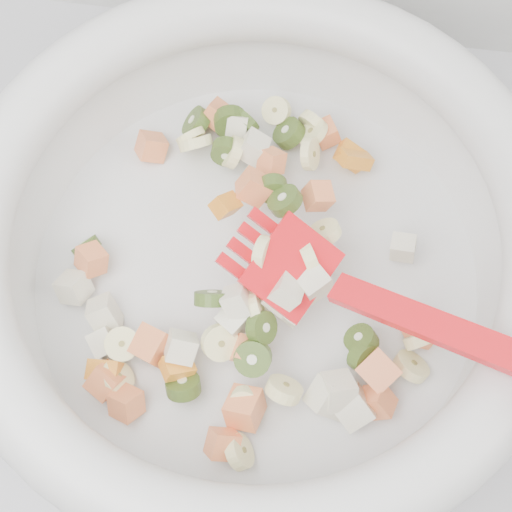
# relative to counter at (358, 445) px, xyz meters

# --- Properties ---
(counter) EXTENTS (2.00, 0.60, 0.90)m
(counter) POSITION_rel_counter_xyz_m (0.00, 0.00, 0.00)
(counter) COLOR #AAA9AF
(counter) RESTS_ON ground
(mixing_bowl) EXTENTS (0.45, 0.43, 0.16)m
(mixing_bowl) POSITION_rel_counter_xyz_m (-0.14, 0.03, 0.52)
(mixing_bowl) COLOR silver
(mixing_bowl) RESTS_ON counter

